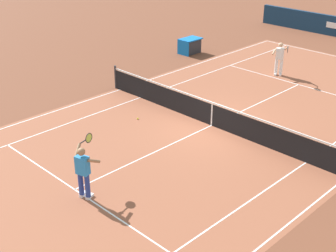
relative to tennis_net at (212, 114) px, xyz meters
name	(u,v)px	position (x,y,z in m)	size (l,w,h in m)	color
ground_plane	(211,125)	(0.00, 0.00, -0.49)	(60.00, 60.00, 0.00)	brown
court_slab	(211,125)	(0.00, 0.00, -0.49)	(24.20, 11.40, 0.00)	#935138
court_line_markings	(211,125)	(0.00, 0.00, -0.49)	(23.85, 11.05, 0.01)	white
tennis_net	(212,114)	(0.00, 0.00, 0.00)	(0.10, 11.70, 1.08)	#2D2D33
tennis_player_near	(83,170)	(6.40, 0.56, 0.44)	(0.98, 0.87, 1.70)	navy
tennis_player_far	(280,57)	(-6.88, -1.45, 0.44)	(0.83, 1.02, 1.70)	white
tennis_ball	(138,119)	(1.64, -2.46, -0.46)	(0.07, 0.07, 0.07)	#CCE01E
equipment_cart_tarped	(190,46)	(-6.56, -7.15, -0.05)	(1.25, 0.84, 0.85)	#2D2D33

